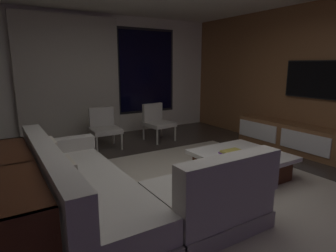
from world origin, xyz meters
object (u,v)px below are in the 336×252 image
object	(u,v)px
book_stack_on_coffee_table	(231,152)
media_console	(314,143)
sectional_couch	(115,193)
accent_chair_near_window	(157,120)
mounted_tv	(316,80)
console_table_behind_couch	(15,198)
accent_chair_by_curtain	(104,126)
coffee_table	(241,165)

from	to	relation	value
book_stack_on_coffee_table	media_console	world-z (taller)	media_console
sectional_couch	accent_chair_near_window	bearing A→B (deg)	52.71
media_console	mounted_tv	xyz separation A→B (m)	(0.18, 0.20, 1.10)
console_table_behind_couch	accent_chair_by_curtain	bearing A→B (deg)	55.50
accent_chair_near_window	mounted_tv	distance (m)	3.16
accent_chair_near_window	media_console	xyz separation A→B (m)	(1.78, -2.50, -0.18)
mounted_tv	console_table_behind_couch	xyz separation A→B (m)	(-4.86, -0.18, -0.94)
media_console	accent_chair_by_curtain	bearing A→B (deg)	139.29
coffee_table	console_table_behind_couch	distance (m)	2.90
sectional_couch	accent_chair_by_curtain	size ratio (longest dim) A/B	3.21
accent_chair_near_window	mounted_tv	size ratio (longest dim) A/B	0.67
coffee_table	accent_chair_near_window	bearing A→B (deg)	89.65
accent_chair_near_window	mounted_tv	bearing A→B (deg)	-49.62
coffee_table	console_table_behind_couch	xyz separation A→B (m)	(-2.89, 0.01, 0.23)
accent_chair_by_curtain	mounted_tv	bearing A→B (deg)	-36.78
book_stack_on_coffee_table	accent_chair_by_curtain	bearing A→B (deg)	112.45
accent_chair_by_curtain	console_table_behind_couch	size ratio (longest dim) A/B	0.37
accent_chair_near_window	accent_chair_by_curtain	xyz separation A→B (m)	(-1.17, 0.04, 0.00)
coffee_table	book_stack_on_coffee_table	world-z (taller)	book_stack_on_coffee_table
coffee_table	media_console	size ratio (longest dim) A/B	0.37
coffee_table	accent_chair_by_curtain	distance (m)	2.79
accent_chair_near_window	accent_chair_by_curtain	bearing A→B (deg)	178.18
sectional_couch	accent_chair_by_curtain	xyz separation A→B (m)	(0.82, 2.65, 0.14)
coffee_table	console_table_behind_couch	bearing A→B (deg)	179.81
media_console	console_table_behind_couch	world-z (taller)	console_table_behind_couch
book_stack_on_coffee_table	mounted_tv	bearing A→B (deg)	3.48
mounted_tv	console_table_behind_couch	world-z (taller)	mounted_tv
sectional_couch	mounted_tv	distance (m)	4.10
sectional_couch	mounted_tv	world-z (taller)	mounted_tv
accent_chair_near_window	console_table_behind_couch	size ratio (longest dim) A/B	0.37
book_stack_on_coffee_table	accent_chair_near_window	world-z (taller)	accent_chair_near_window
coffee_table	media_console	xyz separation A→B (m)	(1.79, -0.01, 0.06)
accent_chair_near_window	console_table_behind_couch	xyz separation A→B (m)	(-2.90, -2.48, -0.02)
mounted_tv	console_table_behind_couch	size ratio (longest dim) A/B	0.55
sectional_couch	media_console	size ratio (longest dim) A/B	0.81
accent_chair_by_curtain	media_console	bearing A→B (deg)	-40.71
accent_chair_near_window	mounted_tv	world-z (taller)	mounted_tv
sectional_couch	coffee_table	world-z (taller)	sectional_couch
sectional_couch	console_table_behind_couch	bearing A→B (deg)	171.83
book_stack_on_coffee_table	accent_chair_near_window	size ratio (longest dim) A/B	0.38
book_stack_on_coffee_table	accent_chair_near_window	bearing A→B (deg)	86.42
sectional_couch	accent_chair_by_curtain	distance (m)	2.78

